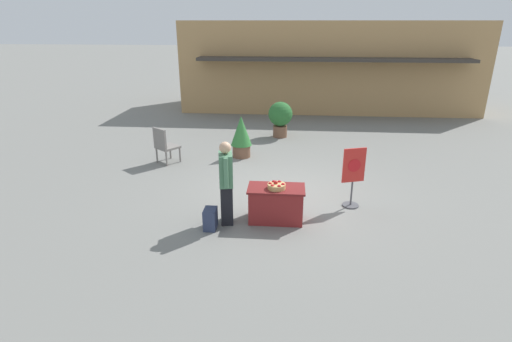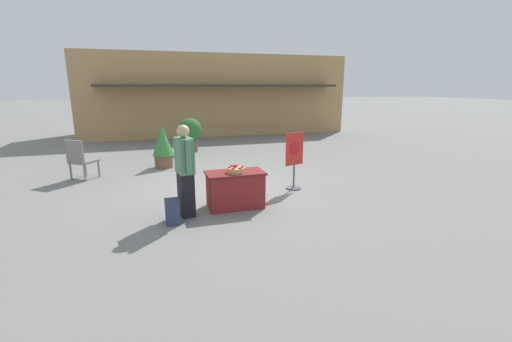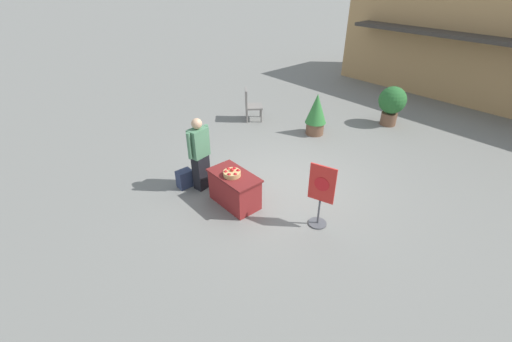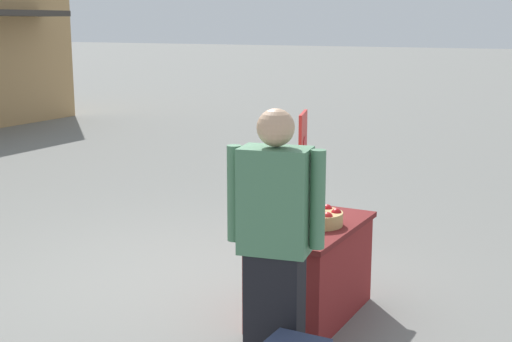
{
  "view_description": "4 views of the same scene",
  "coord_description": "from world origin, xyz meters",
  "px_view_note": "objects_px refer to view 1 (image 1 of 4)",
  "views": [
    {
      "loc": [
        0.05,
        -8.65,
        3.86
      ],
      "look_at": [
        -0.62,
        -0.79,
        0.87
      ],
      "focal_mm": 28.0,
      "sensor_mm": 36.0,
      "label": 1
    },
    {
      "loc": [
        -1.75,
        -7.65,
        2.37
      ],
      "look_at": [
        0.29,
        -1.21,
        0.69
      ],
      "focal_mm": 24.0,
      "sensor_mm": 36.0,
      "label": 2
    },
    {
      "loc": [
        4.63,
        -4.88,
        4.45
      ],
      "look_at": [
        -0.21,
        -0.66,
        0.54
      ],
      "focal_mm": 24.0,
      "sensor_mm": 36.0,
      "label": 3
    },
    {
      "loc": [
        -4.88,
        -3.32,
        2.19
      ],
      "look_at": [
        0.42,
        -0.52,
        0.95
      ],
      "focal_mm": 50.0,
      "sensor_mm": 36.0,
      "label": 4
    }
  ],
  "objects_px": {
    "apple_basket": "(276,186)",
    "poster_board": "(353,176)",
    "potted_plant_near_right": "(280,116)",
    "patio_chair": "(164,144)",
    "potted_plant_far_left": "(241,135)",
    "display_table": "(276,204)",
    "backpack": "(210,219)",
    "person_visitor": "(226,183)"
  },
  "relations": [
    {
      "from": "apple_basket",
      "to": "potted_plant_far_left",
      "type": "height_order",
      "value": "potted_plant_far_left"
    },
    {
      "from": "apple_basket",
      "to": "person_visitor",
      "type": "height_order",
      "value": "person_visitor"
    },
    {
      "from": "apple_basket",
      "to": "display_table",
      "type": "bearing_deg",
      "value": 93.9
    },
    {
      "from": "patio_chair",
      "to": "potted_plant_near_right",
      "type": "bearing_deg",
      "value": -8.3
    },
    {
      "from": "potted_plant_far_left",
      "to": "poster_board",
      "type": "bearing_deg",
      "value": -48.57
    },
    {
      "from": "person_visitor",
      "to": "potted_plant_far_left",
      "type": "bearing_deg",
      "value": 82.3
    },
    {
      "from": "display_table",
      "to": "potted_plant_near_right",
      "type": "relative_size",
      "value": 0.93
    },
    {
      "from": "apple_basket",
      "to": "backpack",
      "type": "height_order",
      "value": "apple_basket"
    },
    {
      "from": "display_table",
      "to": "backpack",
      "type": "distance_m",
      "value": 1.36
    },
    {
      "from": "poster_board",
      "to": "potted_plant_near_right",
      "type": "xyz_separation_m",
      "value": [
        -1.73,
        5.5,
        0.02
      ]
    },
    {
      "from": "backpack",
      "to": "potted_plant_near_right",
      "type": "height_order",
      "value": "potted_plant_near_right"
    },
    {
      "from": "apple_basket",
      "to": "potted_plant_far_left",
      "type": "relative_size",
      "value": 0.29
    },
    {
      "from": "potted_plant_far_left",
      "to": "backpack",
      "type": "bearing_deg",
      "value": -91.0
    },
    {
      "from": "person_visitor",
      "to": "patio_chair",
      "type": "bearing_deg",
      "value": 113.59
    },
    {
      "from": "apple_basket",
      "to": "patio_chair",
      "type": "xyz_separation_m",
      "value": [
        -3.31,
        3.29,
        -0.21
      ]
    },
    {
      "from": "display_table",
      "to": "person_visitor",
      "type": "relative_size",
      "value": 0.67
    },
    {
      "from": "backpack",
      "to": "poster_board",
      "type": "height_order",
      "value": "poster_board"
    },
    {
      "from": "person_visitor",
      "to": "backpack",
      "type": "height_order",
      "value": "person_visitor"
    },
    {
      "from": "poster_board",
      "to": "potted_plant_near_right",
      "type": "relative_size",
      "value": 1.08
    },
    {
      "from": "apple_basket",
      "to": "backpack",
      "type": "distance_m",
      "value": 1.46
    },
    {
      "from": "backpack",
      "to": "potted_plant_far_left",
      "type": "height_order",
      "value": "potted_plant_far_left"
    },
    {
      "from": "apple_basket",
      "to": "poster_board",
      "type": "distance_m",
      "value": 1.84
    },
    {
      "from": "patio_chair",
      "to": "poster_board",
      "type": "bearing_deg",
      "value": -78.34
    },
    {
      "from": "patio_chair",
      "to": "apple_basket",
      "type": "bearing_deg",
      "value": -96.97
    },
    {
      "from": "patio_chair",
      "to": "backpack",
      "type": "bearing_deg",
      "value": -113.36
    },
    {
      "from": "potted_plant_far_left",
      "to": "potted_plant_near_right",
      "type": "bearing_deg",
      "value": 64.68
    },
    {
      "from": "apple_basket",
      "to": "patio_chair",
      "type": "relative_size",
      "value": 0.34
    },
    {
      "from": "apple_basket",
      "to": "potted_plant_near_right",
      "type": "bearing_deg",
      "value": 90.92
    },
    {
      "from": "apple_basket",
      "to": "person_visitor",
      "type": "bearing_deg",
      "value": -172.53
    },
    {
      "from": "display_table",
      "to": "potted_plant_near_right",
      "type": "height_order",
      "value": "potted_plant_near_right"
    },
    {
      "from": "potted_plant_near_right",
      "to": "poster_board",
      "type": "bearing_deg",
      "value": -72.58
    },
    {
      "from": "poster_board",
      "to": "display_table",
      "type": "bearing_deg",
      "value": -81.56
    },
    {
      "from": "display_table",
      "to": "potted_plant_far_left",
      "type": "height_order",
      "value": "potted_plant_far_left"
    },
    {
      "from": "backpack",
      "to": "potted_plant_far_left",
      "type": "xyz_separation_m",
      "value": [
        0.08,
        4.47,
        0.45
      ]
    },
    {
      "from": "apple_basket",
      "to": "potted_plant_near_right",
      "type": "distance_m",
      "value": 6.36
    },
    {
      "from": "potted_plant_far_left",
      "to": "patio_chair",
      "type": "bearing_deg",
      "value": -160.11
    },
    {
      "from": "display_table",
      "to": "potted_plant_far_left",
      "type": "xyz_separation_m",
      "value": [
        -1.19,
        4.0,
        0.3
      ]
    },
    {
      "from": "apple_basket",
      "to": "poster_board",
      "type": "relative_size",
      "value": 0.27
    },
    {
      "from": "apple_basket",
      "to": "poster_board",
      "type": "xyz_separation_m",
      "value": [
        1.62,
        0.86,
        -0.08
      ]
    },
    {
      "from": "display_table",
      "to": "backpack",
      "type": "bearing_deg",
      "value": -159.7
    },
    {
      "from": "person_visitor",
      "to": "potted_plant_near_right",
      "type": "height_order",
      "value": "person_visitor"
    },
    {
      "from": "poster_board",
      "to": "patio_chair",
      "type": "height_order",
      "value": "poster_board"
    }
  ]
}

